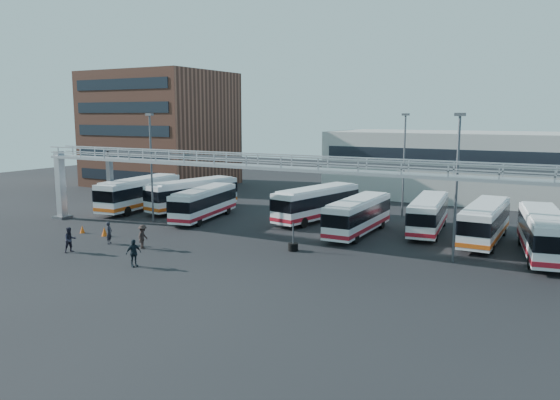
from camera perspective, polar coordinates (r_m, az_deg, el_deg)
The scene contains 22 objects.
ground at distance 37.65m, azimuth -2.99°, elevation -6.64°, with size 140.00×140.00×0.00m, color black.
gantry at distance 41.62m, azimuth 1.23°, elevation 2.59°, with size 51.40×5.15×7.10m.
apartment_building at distance 80.81m, azimuth -12.37°, elevation 7.24°, with size 18.00×15.00×16.00m, color brown.
warehouse at distance 69.39m, azimuth 22.89°, elevation 3.18°, with size 42.00×14.00×8.00m, color #9E9E99.
light_pole_left at distance 52.56m, azimuth -13.31°, elevation 3.92°, with size 0.70×0.35×10.21m.
light_pole_mid at distance 38.68m, azimuth 17.99°, elevation 2.01°, with size 0.70×0.35×10.21m.
light_pole_back at distance 55.08m, azimuth 12.84°, elevation 4.16°, with size 0.70×0.35×10.21m.
bus_0 at distance 59.88m, azimuth -14.46°, elevation 0.77°, with size 3.65×11.48×3.43m.
bus_1 at distance 58.38m, azimuth -9.10°, elevation 0.66°, with size 4.60×11.12×3.29m.
bus_2 at distance 53.28m, azimuth -7.94°, elevation -0.23°, with size 4.10×10.38×3.07m.
bus_4 at distance 52.12m, azimuth 3.86°, elevation -0.24°, with size 4.61×11.04×3.27m.
bus_5 at distance 46.58m, azimuth 8.17°, elevation -1.52°, with size 2.47×10.28×3.11m.
bus_6 at distance 48.61m, azimuth 15.25°, elevation -1.34°, with size 3.55×10.29×3.06m.
bus_7 at distance 46.14m, azimuth 20.63°, elevation -2.06°, with size 2.48×10.47×3.18m.
bus_8 at distance 42.99m, azimuth 25.82°, elevation -3.07°, with size 4.38×11.12×3.30m.
pedestrian_a at distance 45.04m, azimuth -17.43°, elevation -3.29°, with size 0.64×0.42×1.76m, color #22212A.
pedestrian_b at distance 43.25m, azimuth -21.09°, elevation -3.90°, with size 0.92×0.71×1.88m, color #25222F.
pedestrian_c at distance 42.73m, azimuth -14.13°, elevation -3.74°, with size 1.19×0.69×1.85m, color #2E221E.
pedestrian_d at distance 37.90m, azimuth -15.06°, elevation -5.38°, with size 1.09×0.46×1.86m, color black.
cone_left at distance 49.98m, azimuth -19.97°, elevation -2.89°, with size 0.41×0.41×0.65m, color #E1520C.
cone_right at distance 48.12m, azimuth -17.88°, elevation -3.16°, with size 0.48×0.48×0.77m, color #E1520C.
tire_stack at distance 40.93m, azimuth 1.37°, elevation -4.84°, with size 0.75×0.75×2.14m.
Camera 1 is at (19.25, -30.74, 10.09)m, focal length 35.00 mm.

